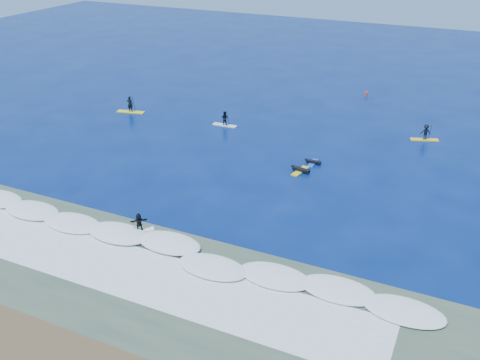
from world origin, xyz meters
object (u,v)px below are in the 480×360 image
at_px(sup_paddler_right, 425,133).
at_px(prone_paddler_far, 313,162).
at_px(sup_paddler_center, 225,120).
at_px(prone_paddler_near, 300,170).
at_px(wave_surfer, 139,223).
at_px(marker_buoy, 366,93).
at_px(sup_paddler_left, 130,107).

relative_size(sup_paddler_right, prone_paddler_far, 1.46).
height_order(sup_paddler_right, prone_paddler_far, sup_paddler_right).
distance_m(sup_paddler_center, prone_paddler_near, 13.50).
height_order(wave_surfer, marker_buoy, wave_surfer).
distance_m(sup_paddler_left, marker_buoy, 29.24).
bearing_deg(sup_paddler_center, prone_paddler_near, -35.67).
relative_size(prone_paddler_near, marker_buoy, 3.30).
distance_m(sup_paddler_right, prone_paddler_far, 13.33).
height_order(sup_paddler_right, marker_buoy, sup_paddler_right).
height_order(sup_paddler_center, prone_paddler_far, sup_paddler_center).
distance_m(sup_paddler_left, sup_paddler_right, 32.53).
distance_m(sup_paddler_right, marker_buoy, 14.94).
bearing_deg(sup_paddler_left, prone_paddler_far, -24.01).
xyz_separation_m(sup_paddler_center, marker_buoy, (11.52, 16.95, -0.39)).
xyz_separation_m(wave_surfer, marker_buoy, (7.43, 39.00, -0.52)).
relative_size(sup_paddler_left, wave_surfer, 1.75).
bearing_deg(sup_paddler_left, prone_paddler_near, -29.14).
distance_m(prone_paddler_near, wave_surfer, 16.24).
bearing_deg(sup_paddler_right, prone_paddler_near, -145.60).
xyz_separation_m(sup_paddler_center, prone_paddler_near, (11.23, -7.48, -0.54)).
bearing_deg(sup_paddler_right, sup_paddler_center, 174.08).
xyz_separation_m(sup_paddler_right, prone_paddler_far, (-8.54, -10.22, -0.62)).
relative_size(sup_paddler_left, sup_paddler_right, 1.16).
bearing_deg(marker_buoy, wave_surfer, -100.79).
relative_size(prone_paddler_far, wave_surfer, 1.04).
relative_size(sup_paddler_center, prone_paddler_near, 1.14).
distance_m(sup_paddler_center, wave_surfer, 22.42).
height_order(prone_paddler_far, marker_buoy, marker_buoy).
distance_m(wave_surfer, marker_buoy, 39.70).
height_order(sup_paddler_right, prone_paddler_near, sup_paddler_right).
xyz_separation_m(sup_paddler_center, wave_surfer, (4.08, -22.05, 0.13)).
xyz_separation_m(sup_paddler_left, prone_paddler_near, (23.03, -6.79, -0.54)).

